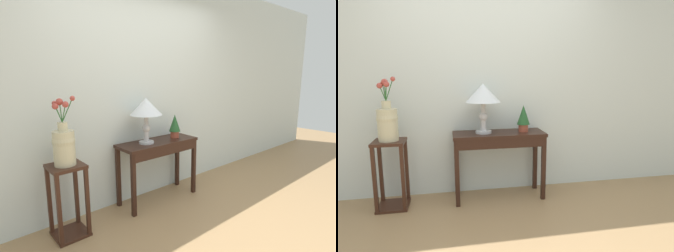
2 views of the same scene
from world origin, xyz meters
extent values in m
cube|color=silver|center=(0.00, 1.49, 1.40)|extent=(9.00, 0.10, 2.80)
cube|color=black|center=(0.10, 1.21, 0.74)|extent=(1.00, 0.38, 0.03)
cube|color=black|center=(0.10, 1.04, 0.67)|extent=(0.94, 0.03, 0.10)
cube|color=black|center=(-0.37, 1.05, 0.36)|extent=(0.05, 0.04, 0.72)
cube|color=black|center=(0.57, 1.05, 0.36)|extent=(0.04, 0.04, 0.72)
cube|color=black|center=(-0.37, 1.37, 0.36)|extent=(0.05, 0.04, 0.72)
cube|color=black|center=(0.57, 1.37, 0.36)|extent=(0.04, 0.04, 0.72)
cylinder|color=#B7B7BC|center=(-0.07, 1.21, 0.77)|extent=(0.17, 0.17, 0.02)
cylinder|color=#B7B7BC|center=(-0.07, 1.21, 0.86)|extent=(0.06, 0.06, 0.16)
sphere|color=#B7B7BC|center=(-0.07, 1.21, 0.93)|extent=(0.10, 0.10, 0.10)
cylinder|color=#B7B7BC|center=(-0.07, 1.21, 1.01)|extent=(0.05, 0.05, 0.16)
cone|color=silver|center=(-0.07, 1.21, 1.19)|extent=(0.37, 0.37, 0.20)
cylinder|color=#9E4733|center=(0.38, 1.21, 0.79)|extent=(0.11, 0.11, 0.08)
cone|color=#235128|center=(0.38, 1.21, 0.94)|extent=(0.14, 0.14, 0.21)
cube|color=#381E14|center=(-1.04, 1.17, 0.71)|extent=(0.31, 0.31, 0.03)
cube|color=#381E14|center=(-1.04, 1.17, 0.01)|extent=(0.31, 0.31, 0.03)
cube|color=#381E14|center=(-1.17, 1.04, 0.36)|extent=(0.04, 0.04, 0.66)
cube|color=#381E14|center=(-0.90, 1.04, 0.36)|extent=(0.03, 0.04, 0.66)
cube|color=#381E14|center=(-1.17, 1.30, 0.36)|extent=(0.04, 0.04, 0.66)
cube|color=#381E14|center=(-0.90, 1.30, 0.36)|extent=(0.03, 0.04, 0.66)
cylinder|color=beige|center=(-1.04, 1.17, 0.88)|extent=(0.20, 0.20, 0.32)
sphere|color=beige|center=(-1.04, 1.17, 0.95)|extent=(0.21, 0.21, 0.21)
cylinder|color=beige|center=(-1.04, 1.17, 1.09)|extent=(0.09, 0.09, 0.08)
cylinder|color=#2D662D|center=(-1.06, 1.17, 1.20)|extent=(0.06, 0.01, 0.15)
sphere|color=#B7473D|center=(-1.09, 1.17, 1.27)|extent=(0.06, 0.06, 0.06)
cylinder|color=#2D662D|center=(-1.05, 1.20, 1.21)|extent=(0.04, 0.08, 0.17)
sphere|color=#B7473D|center=(-1.07, 1.24, 1.29)|extent=(0.04, 0.04, 0.04)
cylinder|color=#2D662D|center=(-0.99, 1.14, 1.23)|extent=(0.10, 0.06, 0.22)
sphere|color=#B7473D|center=(-0.95, 1.12, 1.34)|extent=(0.05, 0.05, 0.05)
cylinder|color=#2D662D|center=(-1.03, 1.15, 1.21)|extent=(0.03, 0.05, 0.17)
sphere|color=#B7473D|center=(-1.01, 1.12, 1.29)|extent=(0.06, 0.06, 0.06)
cylinder|color=#2D662D|center=(-1.04, 1.18, 1.22)|extent=(0.02, 0.03, 0.18)
sphere|color=#B7473D|center=(-1.04, 1.19, 1.31)|extent=(0.06, 0.06, 0.06)
camera|label=1|loc=(-1.88, -1.26, 1.56)|focal=28.81mm
camera|label=2|loc=(-0.42, -1.82, 1.39)|focal=30.53mm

